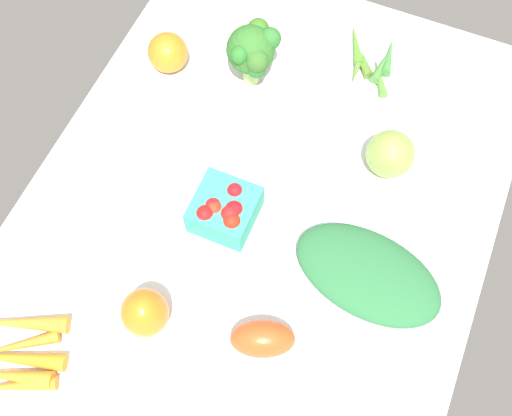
{
  "coord_description": "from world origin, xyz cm",
  "views": [
    {
      "loc": [
        -40.82,
        -17.23,
        95.8
      ],
      "look_at": [
        0.0,
        0.0,
        4.0
      ],
      "focal_mm": 43.53,
      "sensor_mm": 36.0,
      "label": 1
    }
  ],
  "objects_px": {
    "berry_basket": "(224,210)",
    "carrot_bunch": "(14,355)",
    "bell_pepper_orange": "(145,313)",
    "okra_pile": "(372,61)",
    "leafy_greens_clump": "(368,274)",
    "broccoli_head": "(253,50)",
    "heirloom_tomato_orange": "(168,52)",
    "heirloom_tomato_green": "(390,154)",
    "roma_tomato": "(263,339)"
  },
  "relations": [
    {
      "from": "berry_basket",
      "to": "carrot_bunch",
      "type": "bearing_deg",
      "value": 149.46
    },
    {
      "from": "bell_pepper_orange",
      "to": "okra_pile",
      "type": "bearing_deg",
      "value": -14.78
    },
    {
      "from": "okra_pile",
      "to": "leafy_greens_clump",
      "type": "bearing_deg",
      "value": -162.93
    },
    {
      "from": "bell_pepper_orange",
      "to": "leafy_greens_clump",
      "type": "xyz_separation_m",
      "value": [
        0.19,
        -0.29,
        -0.02
      ]
    },
    {
      "from": "broccoli_head",
      "to": "carrot_bunch",
      "type": "bearing_deg",
      "value": 168.19
    },
    {
      "from": "carrot_bunch",
      "to": "heirloom_tomato_orange",
      "type": "distance_m",
      "value": 0.58
    },
    {
      "from": "broccoli_head",
      "to": "heirloom_tomato_green",
      "type": "xyz_separation_m",
      "value": [
        -0.08,
        -0.28,
        -0.04
      ]
    },
    {
      "from": "bell_pepper_orange",
      "to": "heirloom_tomato_orange",
      "type": "height_order",
      "value": "bell_pepper_orange"
    },
    {
      "from": "bell_pepper_orange",
      "to": "heirloom_tomato_green",
      "type": "bearing_deg",
      "value": -32.02
    },
    {
      "from": "berry_basket",
      "to": "leafy_greens_clump",
      "type": "distance_m",
      "value": 0.25
    },
    {
      "from": "broccoli_head",
      "to": "roma_tomato",
      "type": "relative_size",
      "value": 1.32
    },
    {
      "from": "broccoli_head",
      "to": "heirloom_tomato_green",
      "type": "height_order",
      "value": "broccoli_head"
    },
    {
      "from": "carrot_bunch",
      "to": "okra_pile",
      "type": "distance_m",
      "value": 0.8
    },
    {
      "from": "heirloom_tomato_orange",
      "to": "leafy_greens_clump",
      "type": "bearing_deg",
      "value": -118.8
    },
    {
      "from": "leafy_greens_clump",
      "to": "heirloom_tomato_green",
      "type": "bearing_deg",
      "value": 8.91
    },
    {
      "from": "carrot_bunch",
      "to": "heirloom_tomato_orange",
      "type": "xyz_separation_m",
      "value": [
        0.58,
        0.03,
        0.02
      ]
    },
    {
      "from": "berry_basket",
      "to": "leafy_greens_clump",
      "type": "height_order",
      "value": "berry_basket"
    },
    {
      "from": "okra_pile",
      "to": "berry_basket",
      "type": "bearing_deg",
      "value": 162.94
    },
    {
      "from": "carrot_bunch",
      "to": "heirloom_tomato_orange",
      "type": "relative_size",
      "value": 2.42
    },
    {
      "from": "broccoli_head",
      "to": "heirloom_tomato_green",
      "type": "relative_size",
      "value": 1.56
    },
    {
      "from": "bell_pepper_orange",
      "to": "okra_pile",
      "type": "relative_size",
      "value": 0.6
    },
    {
      "from": "heirloom_tomato_green",
      "to": "roma_tomato",
      "type": "distance_m",
      "value": 0.38
    },
    {
      "from": "heirloom_tomato_green",
      "to": "roma_tomato",
      "type": "xyz_separation_m",
      "value": [
        -0.37,
        0.08,
        -0.01
      ]
    },
    {
      "from": "broccoli_head",
      "to": "leafy_greens_clump",
      "type": "bearing_deg",
      "value": -132.31
    },
    {
      "from": "heirloom_tomato_green",
      "to": "bell_pepper_orange",
      "type": "relative_size",
      "value": 0.94
    },
    {
      "from": "berry_basket",
      "to": "okra_pile",
      "type": "relative_size",
      "value": 0.68
    },
    {
      "from": "heirloom_tomato_green",
      "to": "okra_pile",
      "type": "height_order",
      "value": "heirloom_tomato_green"
    },
    {
      "from": "heirloom_tomato_green",
      "to": "heirloom_tomato_orange",
      "type": "relative_size",
      "value": 1.11
    },
    {
      "from": "carrot_bunch",
      "to": "berry_basket",
      "type": "bearing_deg",
      "value": -30.54
    },
    {
      "from": "heirloom_tomato_green",
      "to": "leafy_greens_clump",
      "type": "distance_m",
      "value": 0.21
    },
    {
      "from": "broccoli_head",
      "to": "bell_pepper_orange",
      "type": "height_order",
      "value": "broccoli_head"
    },
    {
      "from": "berry_basket",
      "to": "heirloom_tomato_orange",
      "type": "xyz_separation_m",
      "value": [
        0.25,
        0.23,
        0.0
      ]
    },
    {
      "from": "roma_tomato",
      "to": "berry_basket",
      "type": "bearing_deg",
      "value": 106.51
    },
    {
      "from": "leafy_greens_clump",
      "to": "okra_pile",
      "type": "bearing_deg",
      "value": 17.07
    },
    {
      "from": "heirloom_tomato_green",
      "to": "heirloom_tomato_orange",
      "type": "xyz_separation_m",
      "value": [
        0.05,
        0.44,
        -0.0
      ]
    },
    {
      "from": "broccoli_head",
      "to": "okra_pile",
      "type": "xyz_separation_m",
      "value": [
        0.12,
        -0.19,
        -0.08
      ]
    },
    {
      "from": "broccoli_head",
      "to": "roma_tomato",
      "type": "bearing_deg",
      "value": -155.3
    },
    {
      "from": "broccoli_head",
      "to": "heirloom_tomato_orange",
      "type": "xyz_separation_m",
      "value": [
        -0.03,
        0.16,
        -0.05
      ]
    },
    {
      "from": "bell_pepper_orange",
      "to": "roma_tomato",
      "type": "bearing_deg",
      "value": -78.48
    },
    {
      "from": "heirloom_tomato_green",
      "to": "leafy_greens_clump",
      "type": "bearing_deg",
      "value": -171.09
    },
    {
      "from": "carrot_bunch",
      "to": "leafy_greens_clump",
      "type": "xyz_separation_m",
      "value": [
        0.32,
        -0.44,
        0.01
      ]
    },
    {
      "from": "bell_pepper_orange",
      "to": "heirloom_tomato_orange",
      "type": "relative_size",
      "value": 1.18
    },
    {
      "from": "heirloom_tomato_green",
      "to": "leafy_greens_clump",
      "type": "height_order",
      "value": "heirloom_tomato_green"
    },
    {
      "from": "heirloom_tomato_orange",
      "to": "okra_pile",
      "type": "bearing_deg",
      "value": -66.75
    },
    {
      "from": "heirloom_tomato_orange",
      "to": "okra_pile",
      "type": "height_order",
      "value": "heirloom_tomato_orange"
    },
    {
      "from": "broccoli_head",
      "to": "carrot_bunch",
      "type": "relative_size",
      "value": 0.72
    },
    {
      "from": "berry_basket",
      "to": "broccoli_head",
      "type": "xyz_separation_m",
      "value": [
        0.28,
        0.07,
        0.05
      ]
    },
    {
      "from": "bell_pepper_orange",
      "to": "carrot_bunch",
      "type": "relative_size",
      "value": 0.49
    },
    {
      "from": "berry_basket",
      "to": "okra_pile",
      "type": "distance_m",
      "value": 0.42
    },
    {
      "from": "heirloom_tomato_orange",
      "to": "carrot_bunch",
      "type": "bearing_deg",
      "value": -176.98
    }
  ]
}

